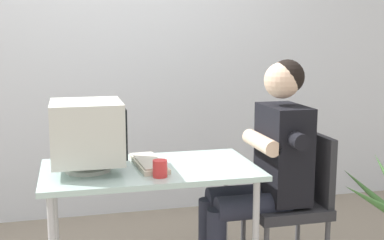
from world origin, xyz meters
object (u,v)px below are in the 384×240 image
crt_monitor (88,132)px  person_seated (265,163)px  office_chair (295,196)px  keyboard (149,163)px  desk (150,179)px  desk_mug (160,168)px

crt_monitor → person_seated: (1.00, -0.00, -0.23)m
crt_monitor → office_chair: (1.19, -0.00, -0.44)m
keyboard → person_seated: 0.67m
desk → keyboard: size_ratio=2.68×
desk → office_chair: (0.86, 0.00, -0.17)m
crt_monitor → keyboard: 0.38m
crt_monitor → desk_mug: 0.43m
keyboard → person_seated: person_seated is taller
crt_monitor → keyboard: bearing=5.2°
office_chair → desk_mug: bearing=-166.7°
desk → person_seated: bearing=0.3°
crt_monitor → desk: bearing=-1.3°
crt_monitor → keyboard: crt_monitor is taller
desk → crt_monitor: crt_monitor is taller
office_chair → desk_mug: (-0.84, -0.20, 0.28)m
crt_monitor → office_chair: 1.27m
crt_monitor → keyboard: (0.33, 0.03, -0.19)m
office_chair → desk_mug: 0.91m
keyboard → desk_mug: (0.02, -0.23, 0.03)m
crt_monitor → person_seated: person_seated is taller
crt_monitor → keyboard: size_ratio=0.91×
crt_monitor → person_seated: bearing=-0.2°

